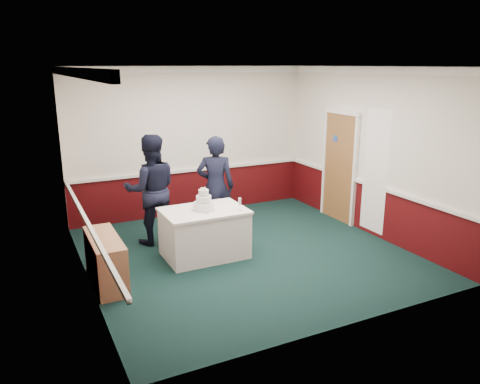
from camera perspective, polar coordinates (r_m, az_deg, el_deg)
name	(u,v)px	position (r m, az deg, el deg)	size (l,w,h in m)	color
ground	(246,253)	(7.81, 0.76, -7.49)	(5.00, 5.00, 0.00)	#122B2A
room_shell	(234,130)	(7.86, -0.70, 7.55)	(5.00, 5.00, 3.00)	silver
sideboard	(106,260)	(6.94, -16.05, -8.02)	(0.41, 1.20, 0.70)	tan
cake_table	(204,233)	(7.59, -4.36, -4.96)	(1.32, 0.92, 0.79)	white
wedding_cake	(204,203)	(7.44, -4.43, -1.35)	(0.35, 0.35, 0.36)	white
cake_knife	(207,213)	(7.28, -4.05, -2.60)	(0.01, 0.22, 0.01)	silver
champagne_flute	(240,202)	(7.38, -0.02, -1.22)	(0.05, 0.05, 0.21)	silver
person_man	(151,190)	(8.13, -10.76, 0.27)	(0.93, 0.72, 1.91)	black
person_woman	(216,187)	(8.34, -3.00, 0.64)	(0.67, 0.44, 1.84)	black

